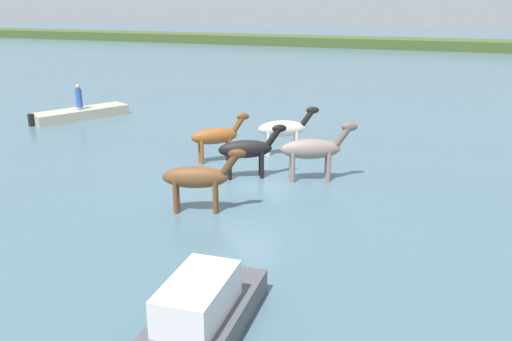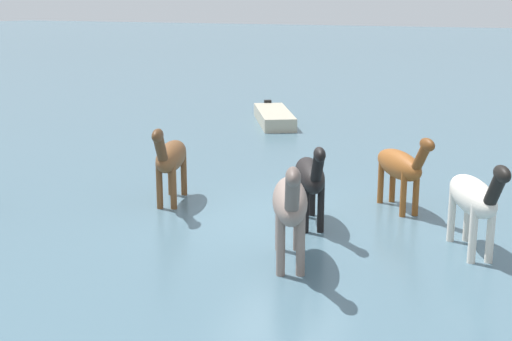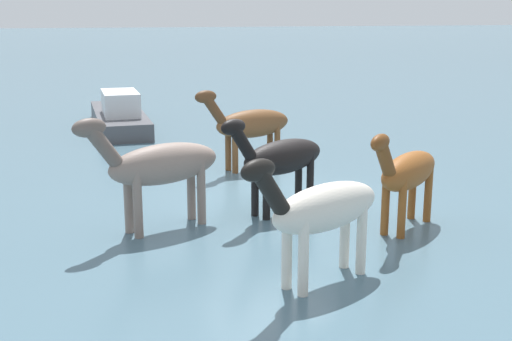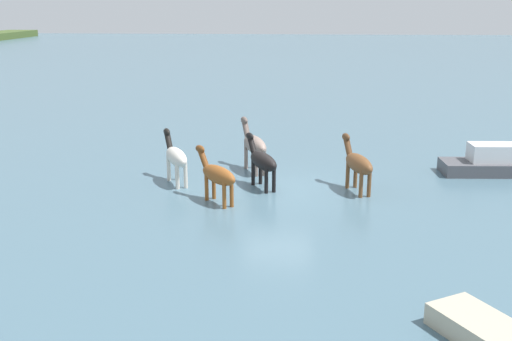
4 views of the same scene
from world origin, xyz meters
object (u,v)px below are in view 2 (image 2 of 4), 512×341
(horse_dun_straggler, at_px, (290,203))
(boat_dinghy_port, at_px, (274,119))
(horse_gray_outer, at_px, (401,166))
(horse_lead, at_px, (474,197))
(horse_mid_herd, at_px, (310,176))
(horse_dark_mare, at_px, (171,157))

(horse_dun_straggler, distance_m, boat_dinghy_port, 14.34)
(horse_gray_outer, bearing_deg, boat_dinghy_port, 176.74)
(horse_lead, bearing_deg, horse_gray_outer, -166.84)
(horse_lead, bearing_deg, horse_mid_herd, -123.11)
(boat_dinghy_port, bearing_deg, horse_dark_mare, -19.23)
(boat_dinghy_port, bearing_deg, horse_gray_outer, 6.99)
(horse_gray_outer, distance_m, horse_lead, 2.78)
(horse_mid_herd, bearing_deg, horse_dun_straggler, -17.21)
(horse_dark_mare, relative_size, horse_lead, 1.04)
(horse_gray_outer, distance_m, horse_mid_herd, 2.28)
(horse_gray_outer, relative_size, horse_dark_mare, 0.82)
(horse_dark_mare, bearing_deg, horse_gray_outer, 89.16)
(horse_gray_outer, distance_m, horse_dark_mare, 5.06)
(horse_dark_mare, relative_size, horse_mid_herd, 1.08)
(horse_dun_straggler, distance_m, horse_dark_mare, 4.54)
(horse_mid_herd, height_order, boat_dinghy_port, horse_mid_herd)
(horse_dark_mare, xyz_separation_m, boat_dinghy_port, (-10.59, -2.22, -0.88))
(horse_dark_mare, distance_m, horse_mid_herd, 3.41)
(horse_mid_herd, bearing_deg, horse_gray_outer, 113.15)
(horse_gray_outer, xyz_separation_m, horse_lead, (2.08, 1.85, 0.05))
(horse_dark_mare, distance_m, horse_lead, 6.64)
(horse_dun_straggler, bearing_deg, boat_dinghy_port, -179.47)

